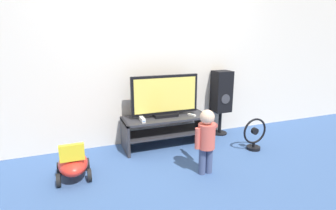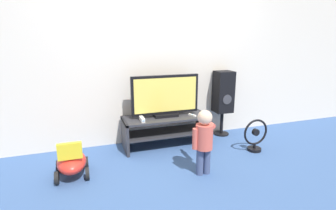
{
  "view_description": "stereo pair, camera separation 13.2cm",
  "coord_description": "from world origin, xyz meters",
  "px_view_note": "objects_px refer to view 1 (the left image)",
  "views": [
    {
      "loc": [
        -1.23,
        -3.08,
        1.51
      ],
      "look_at": [
        0.0,
        0.14,
        0.62
      ],
      "focal_mm": 28.0,
      "sensor_mm": 36.0,
      "label": 1
    },
    {
      "loc": [
        -1.11,
        -3.13,
        1.51
      ],
      "look_at": [
        0.0,
        0.14,
        0.62
      ],
      "focal_mm": 28.0,
      "sensor_mm": 36.0,
      "label": 2
    }
  ],
  "objects_px": {
    "remote_primary": "(192,115)",
    "child": "(206,136)",
    "game_console": "(142,119)",
    "ride_on_toy": "(73,163)",
    "speaker_tower": "(221,93)",
    "floor_fan": "(254,135)",
    "television": "(165,96)"
  },
  "relations": [
    {
      "from": "remote_primary",
      "to": "child",
      "type": "xyz_separation_m",
      "value": [
        -0.22,
        -0.82,
        -0.0
      ]
    },
    {
      "from": "game_console",
      "to": "child",
      "type": "height_order",
      "value": "child"
    },
    {
      "from": "ride_on_toy",
      "to": "game_console",
      "type": "bearing_deg",
      "value": 23.56
    },
    {
      "from": "speaker_tower",
      "to": "floor_fan",
      "type": "bearing_deg",
      "value": -81.19
    },
    {
      "from": "game_console",
      "to": "television",
      "type": "bearing_deg",
      "value": 18.47
    },
    {
      "from": "remote_primary",
      "to": "speaker_tower",
      "type": "xyz_separation_m",
      "value": [
        0.62,
        0.23,
        0.23
      ]
    },
    {
      "from": "game_console",
      "to": "ride_on_toy",
      "type": "bearing_deg",
      "value": -156.44
    },
    {
      "from": "television",
      "to": "child",
      "type": "height_order",
      "value": "television"
    },
    {
      "from": "television",
      "to": "game_console",
      "type": "distance_m",
      "value": 0.47
    },
    {
      "from": "game_console",
      "to": "floor_fan",
      "type": "height_order",
      "value": "game_console"
    },
    {
      "from": "floor_fan",
      "to": "ride_on_toy",
      "type": "height_order",
      "value": "floor_fan"
    },
    {
      "from": "television",
      "to": "speaker_tower",
      "type": "height_order",
      "value": "speaker_tower"
    },
    {
      "from": "remote_primary",
      "to": "ride_on_toy",
      "type": "distance_m",
      "value": 1.7
    },
    {
      "from": "television",
      "to": "speaker_tower",
      "type": "distance_m",
      "value": 0.99
    },
    {
      "from": "television",
      "to": "speaker_tower",
      "type": "bearing_deg",
      "value": 6.86
    },
    {
      "from": "remote_primary",
      "to": "floor_fan",
      "type": "distance_m",
      "value": 0.91
    },
    {
      "from": "speaker_tower",
      "to": "television",
      "type": "bearing_deg",
      "value": -173.14
    },
    {
      "from": "speaker_tower",
      "to": "ride_on_toy",
      "type": "height_order",
      "value": "speaker_tower"
    },
    {
      "from": "game_console",
      "to": "ride_on_toy",
      "type": "relative_size",
      "value": 0.32
    },
    {
      "from": "ride_on_toy",
      "to": "child",
      "type": "bearing_deg",
      "value": -16.36
    },
    {
      "from": "remote_primary",
      "to": "speaker_tower",
      "type": "relative_size",
      "value": 0.13
    },
    {
      "from": "remote_primary",
      "to": "speaker_tower",
      "type": "height_order",
      "value": "speaker_tower"
    },
    {
      "from": "child",
      "to": "floor_fan",
      "type": "xyz_separation_m",
      "value": [
        0.95,
        0.34,
        -0.24
      ]
    },
    {
      "from": "game_console",
      "to": "child",
      "type": "distance_m",
      "value": 0.96
    },
    {
      "from": "floor_fan",
      "to": "child",
      "type": "bearing_deg",
      "value": -160.37
    },
    {
      "from": "television",
      "to": "floor_fan",
      "type": "xyz_separation_m",
      "value": [
        1.1,
        -0.59,
        -0.52
      ]
    },
    {
      "from": "television",
      "to": "speaker_tower",
      "type": "xyz_separation_m",
      "value": [
        0.99,
        0.12,
        -0.05
      ]
    },
    {
      "from": "remote_primary",
      "to": "floor_fan",
      "type": "bearing_deg",
      "value": -33.18
    },
    {
      "from": "remote_primary",
      "to": "television",
      "type": "bearing_deg",
      "value": 162.82
    },
    {
      "from": "television",
      "to": "game_console",
      "type": "xyz_separation_m",
      "value": [
        -0.37,
        -0.12,
        -0.26
      ]
    },
    {
      "from": "child",
      "to": "ride_on_toy",
      "type": "distance_m",
      "value": 1.5
    },
    {
      "from": "remote_primary",
      "to": "ride_on_toy",
      "type": "xyz_separation_m",
      "value": [
        -1.63,
        -0.4,
        -0.27
      ]
    }
  ]
}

